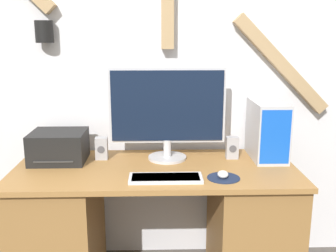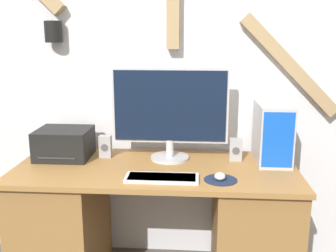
# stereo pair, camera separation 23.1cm
# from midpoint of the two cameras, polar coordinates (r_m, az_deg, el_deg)

# --- Properties ---
(wall_back) EXTENTS (6.40, 0.16, 2.70)m
(wall_back) POSITION_cam_midpoint_polar(r_m,az_deg,el_deg) (2.67, -4.49, 8.69)
(wall_back) COLOR silver
(wall_back) RESTS_ON ground_plane
(desk) EXTENTS (1.70, 0.72, 0.79)m
(desk) POSITION_cam_midpoint_polar(r_m,az_deg,el_deg) (2.54, -4.47, -14.18)
(desk) COLOR olive
(desk) RESTS_ON ground_plane
(monitor) EXTENTS (0.73, 0.24, 0.58)m
(monitor) POSITION_cam_midpoint_polar(r_m,az_deg,el_deg) (2.46, -2.80, 2.34)
(monitor) COLOR #B7B7BC
(monitor) RESTS_ON desk
(keyboard) EXTENTS (0.41, 0.15, 0.02)m
(keyboard) POSITION_cam_midpoint_polar(r_m,az_deg,el_deg) (2.18, -3.39, -7.60)
(keyboard) COLOR silver
(keyboard) RESTS_ON desk
(mousepad) EXTENTS (0.18, 0.18, 0.00)m
(mousepad) POSITION_cam_midpoint_polar(r_m,az_deg,el_deg) (2.21, 5.10, -7.56)
(mousepad) COLOR #19233D
(mousepad) RESTS_ON desk
(mouse) EXTENTS (0.06, 0.07, 0.04)m
(mouse) POSITION_cam_midpoint_polar(r_m,az_deg,el_deg) (2.20, 5.00, -7.05)
(mouse) COLOR silver
(mouse) RESTS_ON mousepad
(computer_tower) EXTENTS (0.20, 0.36, 0.37)m
(computer_tower) POSITION_cam_midpoint_polar(r_m,az_deg,el_deg) (2.56, 11.75, -0.62)
(computer_tower) COLOR #B2B2B7
(computer_tower) RESTS_ON desk
(printer) EXTENTS (0.34, 0.30, 0.19)m
(printer) POSITION_cam_midpoint_polar(r_m,az_deg,el_deg) (2.59, -18.06, -2.89)
(printer) COLOR black
(printer) RESTS_ON desk
(speaker_left) EXTENTS (0.08, 0.06, 0.14)m
(speaker_left) POSITION_cam_midpoint_polar(r_m,az_deg,el_deg) (2.56, -12.18, -3.23)
(speaker_left) COLOR #99999E
(speaker_left) RESTS_ON desk
(speaker_right) EXTENTS (0.08, 0.06, 0.14)m
(speaker_right) POSITION_cam_midpoint_polar(r_m,az_deg,el_deg) (2.54, 6.73, -3.17)
(speaker_right) COLOR #99999E
(speaker_right) RESTS_ON desk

